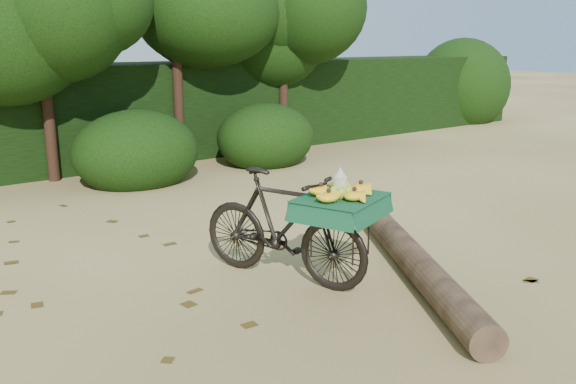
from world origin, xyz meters
TOP-DOWN VIEW (x-y plane):
  - ground at (0.00, 0.00)m, footprint 80.00×80.00m
  - vendor_bicycle at (0.94, -0.34)m, footprint 1.24×1.90m
  - fallen_log at (2.17, -0.72)m, footprint 2.32×3.63m
  - hedge_backdrop at (0.00, 6.30)m, footprint 26.00×1.80m
  - bush_clumps at (0.50, 4.30)m, footprint 8.80×1.70m
  - leaf_litter at (0.00, 0.65)m, footprint 7.00×7.30m

SIDE VIEW (x-z plane):
  - ground at x=0.00m, z-range 0.00..0.00m
  - leaf_litter at x=0.00m, z-range 0.00..0.01m
  - fallen_log at x=2.17m, z-range 0.00..0.29m
  - bush_clumps at x=0.50m, z-range 0.00..0.90m
  - vendor_bicycle at x=0.94m, z-range 0.01..1.08m
  - hedge_backdrop at x=0.00m, z-range 0.00..1.80m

